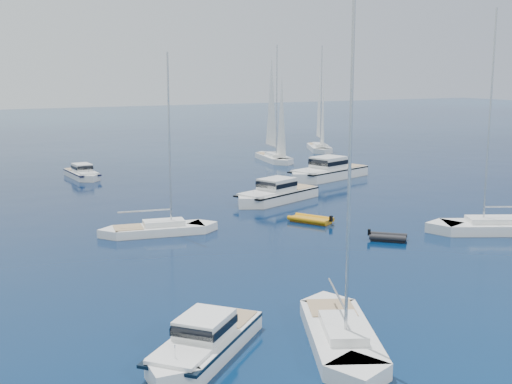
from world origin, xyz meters
TOP-DOWN VIEW (x-y plane):
  - ground at (0.00, 0.00)m, footprint 400.00×400.00m
  - motor_cruiser_left at (-12.79, 2.51)m, footprint 8.09×7.52m
  - motor_cruiser_centre at (6.83, 30.73)m, footprint 10.93×6.80m
  - motor_cruiser_distant at (18.55, 39.55)m, footprint 12.59×7.13m
  - motor_cruiser_horizon at (-5.75, 52.90)m, footprint 2.84×8.05m
  - sailboat_fore at (-6.84, 0.77)m, footprint 7.03×10.87m
  - sailboat_mid_r at (15.75, 12.32)m, footprint 11.74×7.94m
  - sailboat_centre at (-7.08, 23.91)m, footprint 9.73×4.11m
  - sailboat_sails_r at (20.67, 55.49)m, footprint 4.58×11.16m
  - sailboat_sails_far at (32.68, 62.53)m, footprint 7.33×11.26m
  - tender_yellow at (5.07, 21.84)m, footprint 3.49×4.15m
  - tender_grey_near at (6.82, 14.26)m, footprint 3.09×3.05m

SIDE VIEW (x-z plane):
  - ground at x=0.00m, z-range 0.00..0.00m
  - motor_cruiser_left at x=-12.79m, z-range -1.11..1.11m
  - motor_cruiser_centre at x=6.83m, z-range -1.38..1.38m
  - motor_cruiser_distant at x=18.55m, z-range -1.58..1.58m
  - motor_cruiser_horizon at x=-5.75m, z-range -1.04..1.04m
  - sailboat_fore at x=-6.84m, z-range -7.86..7.86m
  - sailboat_mid_r at x=15.75m, z-range -8.55..8.55m
  - sailboat_centre at x=-7.08m, z-range -6.94..6.94m
  - sailboat_sails_r at x=20.67m, z-range -7.97..7.97m
  - sailboat_sails_far at x=32.68m, z-range -8.15..8.15m
  - tender_yellow at x=5.07m, z-range -0.47..0.47m
  - tender_grey_near at x=6.82m, z-range -0.47..0.47m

